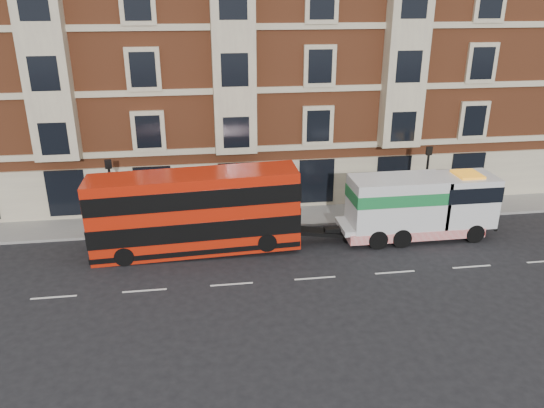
{
  "coord_description": "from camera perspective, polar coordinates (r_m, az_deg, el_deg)",
  "views": [
    {
      "loc": [
        -1.24,
        -21.75,
        12.67
      ],
      "look_at": [
        2.5,
        4.0,
        2.35
      ],
      "focal_mm": 35.0,
      "sensor_mm": 36.0,
      "label": 1
    }
  ],
  "objects": [
    {
      "name": "ground",
      "position": [
        25.2,
        -4.37,
        -8.61
      ],
      "size": [
        120.0,
        120.0,
        0.0
      ],
      "primitive_type": "plane",
      "color": "black",
      "rests_on": "ground"
    },
    {
      "name": "pedestrian",
      "position": [
        31.51,
        -15.88,
        -1.17
      ],
      "size": [
        0.65,
        0.6,
        1.49
      ],
      "primitive_type": "imported",
      "rotation": [
        0.0,
        0.0,
        -0.58
      ],
      "color": "black",
      "rests_on": "sidewalk"
    },
    {
      "name": "sidewalk",
      "position": [
        31.87,
        -5.36,
        -1.74
      ],
      "size": [
        90.0,
        3.0,
        0.15
      ],
      "primitive_type": "cube",
      "color": "slate",
      "rests_on": "ground"
    },
    {
      "name": "lamp_post_east",
      "position": [
        32.5,
        16.26,
        2.85
      ],
      "size": [
        0.35,
        0.15,
        4.35
      ],
      "color": "black",
      "rests_on": "sidewalk"
    },
    {
      "name": "lamp_post_west",
      "position": [
        30.06,
        -16.88,
        1.26
      ],
      "size": [
        0.35,
        0.15,
        4.35
      ],
      "color": "black",
      "rests_on": "sidewalk"
    },
    {
      "name": "victorian_terrace",
      "position": [
        36.88,
        -5.8,
        17.49
      ],
      "size": [
        45.0,
        12.0,
        20.4
      ],
      "color": "brown",
      "rests_on": "ground"
    },
    {
      "name": "double_decker_bus",
      "position": [
        27.53,
        -8.29,
        -0.76
      ],
      "size": [
        10.66,
        2.45,
        4.31
      ],
      "color": "#BA1E0A",
      "rests_on": "ground"
    },
    {
      "name": "tow_truck",
      "position": [
        30.07,
        15.36,
        -0.19
      ],
      "size": [
        8.53,
        2.52,
        3.55
      ],
      "color": "silver",
      "rests_on": "ground"
    }
  ]
}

